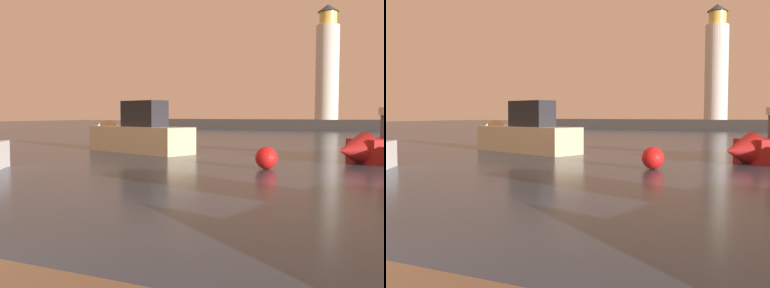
{
  "view_description": "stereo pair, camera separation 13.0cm",
  "coord_description": "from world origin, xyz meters",
  "views": [
    {
      "loc": [
        5.67,
        -2.92,
        2.18
      ],
      "look_at": [
        -1.05,
        11.23,
        1.16
      ],
      "focal_mm": 42.44,
      "sensor_mm": 36.0,
      "label": 1
    },
    {
      "loc": [
        5.79,
        -2.86,
        2.18
      ],
      "look_at": [
        -1.05,
        11.23,
        1.16
      ],
      "focal_mm": 42.44,
      "sensor_mm": 36.0,
      "label": 2
    }
  ],
  "objects": [
    {
      "name": "breakwater",
      "position": [
        0.0,
        64.48,
        0.71
      ],
      "size": [
        71.0,
        4.32,
        1.43
      ],
      "primitive_type": "cube",
      "color": "#423F3D",
      "rests_on": "ground_plane"
    },
    {
      "name": "ground_plane",
      "position": [
        0.0,
        32.24,
        0.0
      ],
      "size": [
        220.0,
        220.0,
        0.0
      ],
      "primitive_type": "plane",
      "color": "#2D3D51"
    },
    {
      "name": "mooring_buoy",
      "position": [
        0.63,
        14.63,
        0.45
      ],
      "size": [
        0.89,
        0.89,
        0.89
      ],
      "primitive_type": "sphere",
      "color": "red",
      "rests_on": "ground_plane"
    },
    {
      "name": "motorboat_3",
      "position": [
        -9.11,
        19.67,
        0.97
      ],
      "size": [
        8.69,
        4.62,
        3.17
      ],
      "color": "beige",
      "rests_on": "ground_plane"
    },
    {
      "name": "lighthouse",
      "position": [
        -4.9,
        64.48,
        9.18
      ],
      "size": [
        3.26,
        3.26,
        16.37
      ],
      "color": "silver",
      "rests_on": "breakwater"
    }
  ]
}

